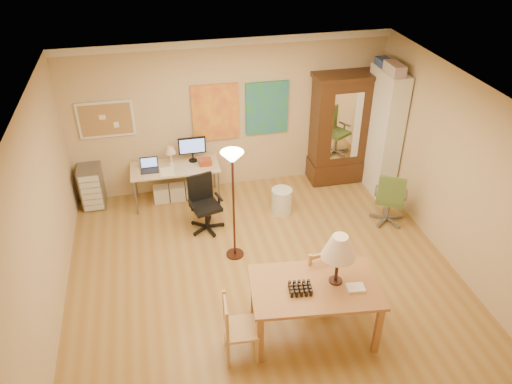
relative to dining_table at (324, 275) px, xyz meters
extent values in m
plane|color=olive|center=(-0.45, 1.24, -0.91)|extent=(5.50, 5.50, 0.00)
cube|color=white|center=(-0.45, 3.70, 1.73)|extent=(5.50, 0.08, 0.12)
cube|color=#9B6F49|center=(-2.50, 3.71, 0.59)|extent=(0.90, 0.04, 0.62)
cube|color=yellow|center=(-0.70, 3.71, 0.54)|extent=(0.80, 0.04, 1.00)
cube|color=teal|center=(0.20, 3.71, 0.54)|extent=(0.75, 0.04, 0.95)
cube|color=#935E30|center=(-0.09, -0.01, -0.17)|extent=(1.63, 1.09, 0.04)
cube|color=#935E30|center=(-0.83, -0.31, -0.55)|extent=(0.08, 0.08, 0.73)
cube|color=#935E30|center=(0.55, -0.47, -0.55)|extent=(0.08, 0.08, 0.73)
cube|color=#935E30|center=(-0.74, 0.46, -0.55)|extent=(0.08, 0.08, 0.73)
cube|color=#935E30|center=(0.64, 0.30, -0.55)|extent=(0.08, 0.08, 0.73)
cylinder|color=black|center=(0.16, 0.02, -0.14)|extent=(0.16, 0.16, 0.02)
cylinder|color=black|center=(0.16, 0.02, 0.06)|extent=(0.04, 0.04, 0.41)
cone|color=beige|center=(0.16, 0.02, 0.39)|extent=(0.41, 0.41, 0.29)
cube|color=white|center=(0.35, -0.16, -0.13)|extent=(0.22, 0.18, 0.03)
cube|color=black|center=(-0.30, -0.05, -0.10)|extent=(0.31, 0.26, 0.08)
cube|color=tan|center=(0.11, 0.56, -0.47)|extent=(0.49, 0.47, 0.04)
cube|color=tan|center=(0.27, 0.77, -0.70)|extent=(0.04, 0.04, 0.42)
cube|color=tan|center=(-0.10, 0.71, -0.70)|extent=(0.04, 0.04, 0.42)
cube|color=tan|center=(0.32, 0.42, -0.70)|extent=(0.04, 0.04, 0.42)
cube|color=tan|center=(-0.04, 0.36, -0.70)|extent=(0.04, 0.04, 0.42)
cube|color=tan|center=(0.32, 0.42, -0.23)|extent=(0.04, 0.04, 0.49)
cube|color=tan|center=(-0.04, 0.36, -0.23)|extent=(0.04, 0.04, 0.49)
cube|color=tan|center=(0.14, 0.39, -0.18)|extent=(0.37, 0.09, 0.05)
cube|color=tan|center=(-1.03, -0.15, -0.50)|extent=(0.41, 0.43, 0.04)
cube|color=tan|center=(-0.88, -0.34, -0.71)|extent=(0.04, 0.04, 0.40)
cube|color=tan|center=(-0.85, 0.01, -0.71)|extent=(0.04, 0.04, 0.40)
cube|color=tan|center=(-1.21, -0.32, -0.71)|extent=(0.04, 0.04, 0.40)
cube|color=tan|center=(-1.18, 0.03, -0.71)|extent=(0.04, 0.04, 0.40)
cube|color=tan|center=(-1.21, -0.32, -0.27)|extent=(0.04, 0.04, 0.46)
cube|color=tan|center=(-1.18, 0.03, -0.27)|extent=(0.04, 0.04, 0.46)
cube|color=tan|center=(-1.19, -0.14, -0.22)|extent=(0.05, 0.35, 0.05)
cylinder|color=#3C1F18|center=(-0.77, 1.67, -0.90)|extent=(0.26, 0.26, 0.03)
cylinder|color=#3C1F18|center=(-0.77, 1.67, -0.06)|extent=(0.03, 0.03, 1.66)
cone|color=#FFE0A5|center=(-0.77, 1.67, 0.78)|extent=(0.32, 0.32, 0.13)
cube|color=beige|center=(-1.48, 3.36, -0.24)|extent=(1.49, 0.65, 0.03)
cylinder|color=slate|center=(-2.18, 3.08, -0.59)|extent=(0.03, 0.03, 0.65)
cylinder|color=slate|center=(-0.78, 3.08, -0.59)|extent=(0.03, 0.03, 0.65)
cylinder|color=slate|center=(-2.18, 3.64, -0.59)|extent=(0.03, 0.03, 0.65)
cylinder|color=slate|center=(-0.78, 3.64, -0.59)|extent=(0.03, 0.03, 0.65)
cube|color=black|center=(-1.90, 3.31, -0.22)|extent=(0.30, 0.21, 0.01)
cube|color=black|center=(-1.90, 3.46, -0.12)|extent=(0.30, 0.05, 0.19)
cube|color=black|center=(-1.15, 3.50, 0.07)|extent=(0.47, 0.04, 0.30)
cone|color=beige|center=(-1.52, 3.45, 0.05)|extent=(0.19, 0.19, 0.11)
cube|color=white|center=(-1.62, 3.22, -0.23)|extent=(0.23, 0.30, 0.01)
cube|color=#9C3E1C|center=(-0.97, 3.31, -0.17)|extent=(0.21, 0.15, 0.11)
cube|color=white|center=(-1.76, 3.40, -0.77)|extent=(0.26, 0.22, 0.28)
cube|color=white|center=(-1.48, 3.40, -0.77)|extent=(0.26, 0.22, 0.28)
cube|color=silver|center=(-1.20, 3.40, -0.77)|extent=(0.26, 0.22, 0.28)
cylinder|color=black|center=(-1.09, 2.42, -0.69)|extent=(0.05, 0.05, 0.35)
cube|color=black|center=(-1.09, 2.42, -0.49)|extent=(0.52, 0.51, 0.06)
cube|color=black|center=(-1.14, 2.61, -0.22)|extent=(0.41, 0.15, 0.46)
cube|color=black|center=(-1.31, 2.36, -0.36)|extent=(0.10, 0.27, 0.03)
cube|color=black|center=(-0.87, 2.48, -0.36)|extent=(0.10, 0.27, 0.03)
cylinder|color=slate|center=(1.86, 2.00, -0.68)|extent=(0.05, 0.05, 0.36)
cube|color=#4B5E2A|center=(1.86, 2.00, -0.48)|extent=(0.59, 0.58, 0.06)
cube|color=#4B5E2A|center=(1.76, 1.82, -0.20)|extent=(0.38, 0.25, 0.47)
cube|color=slate|center=(2.06, 1.88, -0.35)|extent=(0.17, 0.25, 0.03)
cube|color=slate|center=(1.65, 2.12, -0.35)|extent=(0.17, 0.25, 0.03)
cube|color=slate|center=(-2.90, 3.53, -0.54)|extent=(0.38, 0.43, 0.75)
cube|color=silver|center=(-2.90, 3.31, -0.54)|extent=(0.32, 0.02, 0.65)
cube|color=#361E0E|center=(1.52, 3.48, 0.08)|extent=(1.03, 0.47, 1.98)
cube|color=#361E0E|center=(1.52, 3.48, -0.70)|extent=(1.07, 0.51, 0.40)
cube|color=white|center=(1.52, 3.24, 0.26)|extent=(0.52, 0.01, 1.22)
cube|color=#361E0E|center=(1.52, 3.48, 1.09)|extent=(1.11, 0.53, 0.08)
cube|color=white|center=(2.10, 3.04, 0.19)|extent=(0.33, 0.88, 2.21)
cube|color=#993333|center=(2.06, 2.87, -0.38)|extent=(0.20, 0.44, 0.27)
cube|color=#334C99|center=(2.06, 3.26, 0.92)|extent=(0.20, 0.31, 0.22)
cylinder|color=silver|center=(0.21, 2.63, -0.69)|extent=(0.35, 0.35, 0.44)
camera|label=1|loc=(-1.73, -4.12, 3.96)|focal=35.00mm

